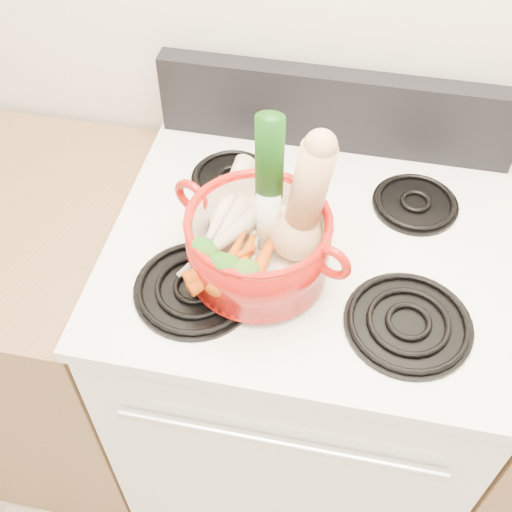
% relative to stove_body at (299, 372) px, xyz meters
% --- Properties ---
extents(stove_body, '(0.76, 0.65, 0.92)m').
position_rel_stove_body_xyz_m(stove_body, '(0.00, 0.00, 0.00)').
color(stove_body, white).
rests_on(stove_body, floor).
extents(cooktop, '(0.78, 0.67, 0.03)m').
position_rel_stove_body_xyz_m(cooktop, '(0.00, 0.00, 0.47)').
color(cooktop, silver).
rests_on(cooktop, stove_body).
extents(control_backsplash, '(0.76, 0.05, 0.18)m').
position_rel_stove_body_xyz_m(control_backsplash, '(0.00, 0.30, 0.58)').
color(control_backsplash, black).
rests_on(control_backsplash, cooktop).
extents(oven_handle, '(0.60, 0.02, 0.02)m').
position_rel_stove_body_xyz_m(oven_handle, '(0.00, -0.34, 0.32)').
color(oven_handle, silver).
rests_on(oven_handle, stove_body).
extents(burner_front_left, '(0.22, 0.22, 0.02)m').
position_rel_stove_body_xyz_m(burner_front_left, '(-0.19, -0.16, 0.50)').
color(burner_front_left, black).
rests_on(burner_front_left, cooktop).
extents(burner_front_right, '(0.22, 0.22, 0.02)m').
position_rel_stove_body_xyz_m(burner_front_right, '(0.19, -0.16, 0.50)').
color(burner_front_right, black).
rests_on(burner_front_right, cooktop).
extents(burner_back_left, '(0.17, 0.17, 0.02)m').
position_rel_stove_body_xyz_m(burner_back_left, '(-0.19, 0.14, 0.50)').
color(burner_back_left, black).
rests_on(burner_back_left, cooktop).
extents(burner_back_right, '(0.17, 0.17, 0.02)m').
position_rel_stove_body_xyz_m(burner_back_right, '(0.19, 0.14, 0.50)').
color(burner_back_right, black).
rests_on(burner_back_right, cooktop).
extents(dutch_oven, '(0.33, 0.33, 0.12)m').
position_rel_stove_body_xyz_m(dutch_oven, '(-0.09, -0.10, 0.57)').
color(dutch_oven, '#9B100A').
rests_on(dutch_oven, burner_front_left).
extents(pot_handle_left, '(0.07, 0.04, 0.07)m').
position_rel_stove_body_xyz_m(pot_handle_left, '(-0.22, -0.04, 0.61)').
color(pot_handle_left, '#9B100A').
rests_on(pot_handle_left, dutch_oven).
extents(pot_handle_right, '(0.07, 0.04, 0.07)m').
position_rel_stove_body_xyz_m(pot_handle_right, '(0.05, -0.15, 0.61)').
color(pot_handle_right, '#9B100A').
rests_on(pot_handle_right, dutch_oven).
extents(squash, '(0.16, 0.14, 0.26)m').
position_rel_stove_body_xyz_m(squash, '(-0.02, -0.07, 0.66)').
color(squash, tan).
rests_on(squash, dutch_oven).
extents(leek, '(0.05, 0.06, 0.31)m').
position_rel_stove_body_xyz_m(leek, '(-0.08, -0.06, 0.69)').
color(leek, white).
rests_on(leek, dutch_oven).
extents(ginger, '(0.10, 0.09, 0.05)m').
position_rel_stove_body_xyz_m(ginger, '(-0.06, -0.02, 0.56)').
color(ginger, '#D5B483').
rests_on(ginger, dutch_oven).
extents(parsnip_0, '(0.08, 0.22, 0.06)m').
position_rel_stove_body_xyz_m(parsnip_0, '(-0.17, -0.09, 0.56)').
color(parsnip_0, beige).
rests_on(parsnip_0, dutch_oven).
extents(parsnip_1, '(0.11, 0.23, 0.07)m').
position_rel_stove_body_xyz_m(parsnip_1, '(-0.15, -0.06, 0.56)').
color(parsnip_1, beige).
rests_on(parsnip_1, dutch_oven).
extents(parsnip_2, '(0.07, 0.17, 0.05)m').
position_rel_stove_body_xyz_m(parsnip_2, '(-0.10, -0.06, 0.57)').
color(parsnip_2, beige).
rests_on(parsnip_2, dutch_oven).
extents(parsnip_3, '(0.15, 0.18, 0.06)m').
position_rel_stove_body_xyz_m(parsnip_3, '(-0.15, -0.11, 0.57)').
color(parsnip_3, beige).
rests_on(parsnip_3, dutch_oven).
extents(parsnip_4, '(0.08, 0.23, 0.06)m').
position_rel_stove_body_xyz_m(parsnip_4, '(-0.16, -0.03, 0.58)').
color(parsnip_4, beige).
rests_on(parsnip_4, dutch_oven).
extents(carrot_0, '(0.06, 0.18, 0.05)m').
position_rel_stove_body_xyz_m(carrot_0, '(-0.11, -0.13, 0.56)').
color(carrot_0, '#DD630B').
rests_on(carrot_0, dutch_oven).
extents(carrot_1, '(0.11, 0.12, 0.04)m').
position_rel_stove_body_xyz_m(carrot_1, '(-0.14, -0.16, 0.56)').
color(carrot_1, '#CB4A0A').
rests_on(carrot_1, dutch_oven).
extents(carrot_2, '(0.06, 0.18, 0.05)m').
position_rel_stove_body_xyz_m(carrot_2, '(-0.07, -0.12, 0.57)').
color(carrot_2, '#BE5509').
rests_on(carrot_2, dutch_oven).
extents(carrot_3, '(0.12, 0.11, 0.04)m').
position_rel_stove_body_xyz_m(carrot_3, '(-0.14, -0.15, 0.57)').
color(carrot_3, '#E05D0B').
rests_on(carrot_3, dutch_oven).
extents(carrot_4, '(0.05, 0.15, 0.04)m').
position_rel_stove_body_xyz_m(carrot_4, '(-0.13, -0.14, 0.57)').
color(carrot_4, '#BA3809').
rests_on(carrot_4, dutch_oven).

